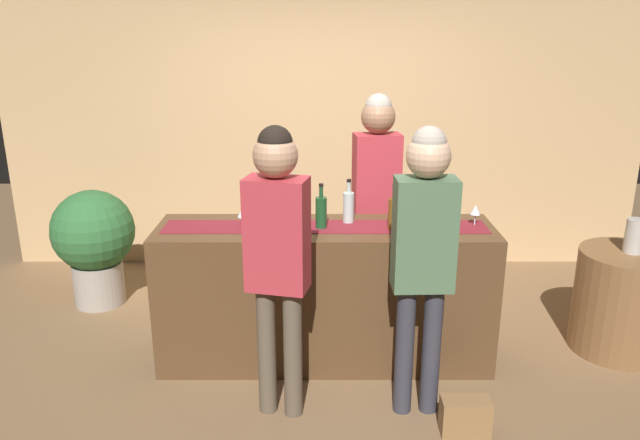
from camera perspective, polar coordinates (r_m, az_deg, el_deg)
name	(u,v)px	position (r m, az deg, el deg)	size (l,w,h in m)	color
ground_plane	(326,357)	(4.44, 0.58, -12.63)	(10.00, 10.00, 0.00)	brown
back_wall	(325,115)	(5.79, 0.49, 9.80)	(6.00, 0.12, 2.90)	tan
bar_counter	(326,294)	(4.22, 0.60, -6.94)	(2.25, 0.60, 0.97)	#543821
counter_runner_cloth	(327,227)	(4.04, 0.63, -0.64)	(2.13, 0.28, 0.01)	maroon
wine_bottle_clear	(350,207)	(4.10, 2.81, 1.25)	(0.07, 0.07, 0.30)	#B2C6C1
wine_bottle_amber	(395,213)	(3.98, 7.03, 0.64)	(0.07, 0.07, 0.30)	brown
wine_bottle_green	(323,212)	(3.98, 0.24, 0.77)	(0.07, 0.07, 0.30)	#194723
wine_glass_near_customer	(455,214)	(4.05, 12.51, 0.51)	(0.07, 0.07, 0.14)	silver
wine_glass_mid_counter	(477,211)	(4.17, 14.45, 0.86)	(0.07, 0.07, 0.14)	silver
wine_glass_far_end	(244,213)	(4.02, -7.11, 0.66)	(0.07, 0.07, 0.14)	silver
bartender	(378,184)	(4.57, 5.41, 3.36)	(0.36, 0.25, 1.78)	#26262B
customer_sipping	(425,243)	(3.46, 9.78, -2.15)	(0.35, 0.24, 1.74)	#33333D
customer_browsing	(279,243)	(3.40, -3.87, -2.19)	(0.38, 0.27, 1.74)	brown
round_side_table	(625,302)	(4.88, 26.60, -6.85)	(0.68, 0.68, 0.74)	brown
vase_on_side_table	(636,236)	(4.73, 27.43, -1.35)	(0.13, 0.13, 0.24)	#B7B2A8
potted_plant_tall	(96,239)	(5.35, -20.21, -1.71)	(0.67, 0.67, 0.98)	#9E9389
handbag	(467,417)	(3.76, 13.52, -17.40)	(0.28, 0.14, 0.22)	olive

